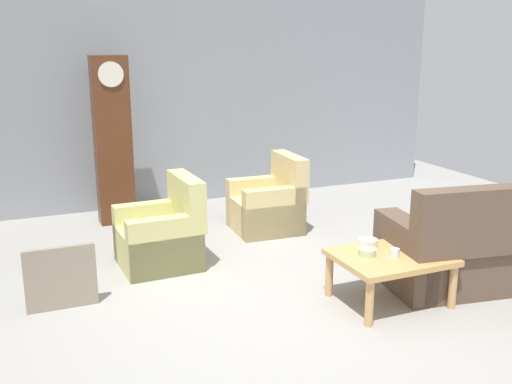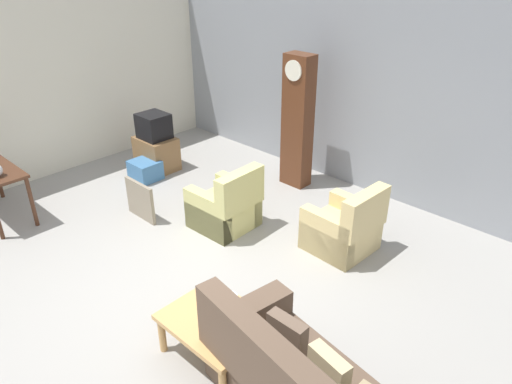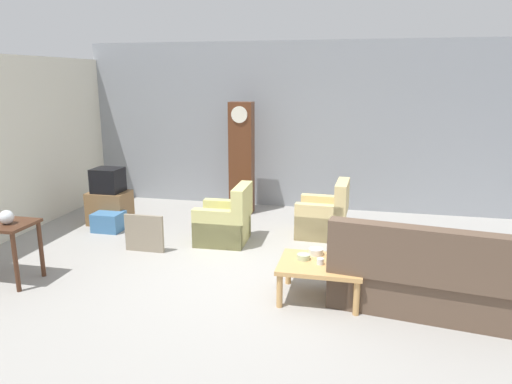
# 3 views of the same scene
# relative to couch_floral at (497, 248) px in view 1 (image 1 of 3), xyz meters

# --- Properties ---
(ground_plane) EXTENTS (10.40, 10.40, 0.00)m
(ground_plane) POSITION_rel_couch_floral_xyz_m (-2.06, 0.49, -0.36)
(ground_plane) COLOR #999691
(garage_door_wall) EXTENTS (8.40, 0.16, 3.20)m
(garage_door_wall) POSITION_rel_couch_floral_xyz_m (-2.06, 4.09, 1.24)
(garage_door_wall) COLOR gray
(garage_door_wall) RESTS_ON ground_plane
(couch_floral) EXTENTS (2.21, 1.18, 1.04)m
(couch_floral) POSITION_rel_couch_floral_xyz_m (0.00, 0.00, 0.00)
(couch_floral) COLOR brown
(couch_floral) RESTS_ON ground_plane
(armchair_olive_near) EXTENTS (0.81, 0.78, 0.92)m
(armchair_olive_near) POSITION_rel_couch_floral_xyz_m (-2.81, 1.70, -0.05)
(armchair_olive_near) COLOR #CCC67A
(armchair_olive_near) RESTS_ON ground_plane
(armchair_olive_far) EXTENTS (0.82, 0.79, 0.92)m
(armchair_olive_far) POSITION_rel_couch_floral_xyz_m (-1.32, 2.34, -0.05)
(armchair_olive_far) COLOR #DBC181
(armchair_olive_far) RESTS_ON ground_plane
(coffee_table_wood) EXTENTS (0.96, 0.76, 0.44)m
(coffee_table_wood) POSITION_rel_couch_floral_xyz_m (-1.18, 0.04, 0.03)
(coffee_table_wood) COLOR tan
(coffee_table_wood) RESTS_ON ground_plane
(grandfather_clock) EXTENTS (0.44, 0.30, 2.09)m
(grandfather_clock) POSITION_rel_couch_floral_xyz_m (-2.98, 3.41, 0.70)
(grandfather_clock) COLOR #562D19
(grandfather_clock) RESTS_ON ground_plane
(framed_picture_leaning) EXTENTS (0.60, 0.05, 0.56)m
(framed_picture_leaning) POSITION_rel_couch_floral_xyz_m (-3.87, 1.03, -0.07)
(framed_picture_leaning) COLOR gray
(framed_picture_leaning) RESTS_ON ground_plane
(cup_white_porcelain) EXTENTS (0.08, 0.08, 0.08)m
(cup_white_porcelain) POSITION_rel_couch_floral_xyz_m (-0.95, 0.11, 0.13)
(cup_white_porcelain) COLOR white
(cup_white_porcelain) RESTS_ON coffee_table_wood
(cup_blue_rimmed) EXTENTS (0.08, 0.08, 0.07)m
(cup_blue_rimmed) POSITION_rel_couch_floral_xyz_m (-1.18, -0.01, 0.13)
(cup_blue_rimmed) COLOR silver
(cup_blue_rimmed) RESTS_ON coffee_table_wood
(bowl_white_stacked) EXTENTS (0.17, 0.17, 0.08)m
(bowl_white_stacked) POSITION_rel_couch_floral_xyz_m (-1.26, 0.28, 0.13)
(bowl_white_stacked) COLOR white
(bowl_white_stacked) RESTS_ON coffee_table_wood
(bowl_shallow_green) EXTENTS (0.16, 0.16, 0.06)m
(bowl_shallow_green) POSITION_rel_couch_floral_xyz_m (-1.39, 0.10, 0.12)
(bowl_shallow_green) COLOR #B2C69E
(bowl_shallow_green) RESTS_ON coffee_table_wood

